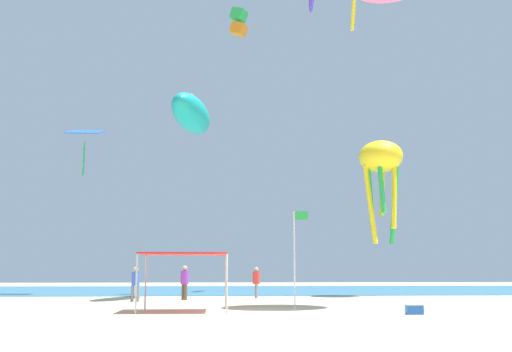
# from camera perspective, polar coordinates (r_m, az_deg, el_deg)

# --- Properties ---
(ground) EXTENTS (110.00, 110.00, 0.10)m
(ground) POSITION_cam_1_polar(r_m,az_deg,el_deg) (21.67, -0.10, -13.28)
(ground) COLOR beige
(ocean_strip) EXTENTS (110.00, 22.90, 0.03)m
(ocean_strip) POSITION_cam_1_polar(r_m,az_deg,el_deg) (47.57, -2.07, -10.93)
(ocean_strip) COLOR teal
(ocean_strip) RESTS_ON ground
(canopy_tent) EXTENTS (3.28, 2.79, 2.18)m
(canopy_tent) POSITION_cam_1_polar(r_m,az_deg,el_deg) (22.94, -6.93, -7.67)
(canopy_tent) COLOR #B2B2B7
(canopy_tent) RESTS_ON ground
(person_near_tent) EXTENTS (0.42, 0.43, 1.78)m
(person_near_tent) POSITION_cam_1_polar(r_m,az_deg,el_deg) (31.66, -6.91, -9.92)
(person_near_tent) COLOR brown
(person_near_tent) RESTS_ON ground
(person_leftmost) EXTENTS (0.41, 0.46, 1.72)m
(person_leftmost) POSITION_cam_1_polar(r_m,az_deg,el_deg) (33.49, 0.02, -10.00)
(person_leftmost) COLOR slate
(person_leftmost) RESTS_ON ground
(person_central) EXTENTS (0.45, 0.40, 1.70)m
(person_central) POSITION_cam_1_polar(r_m,az_deg,el_deg) (30.42, -11.55, -9.93)
(person_central) COLOR slate
(person_central) RESTS_ON ground
(banner_flag) EXTENTS (0.61, 0.06, 3.93)m
(banner_flag) POSITION_cam_1_polar(r_m,az_deg,el_deg) (24.18, 3.88, -7.14)
(banner_flag) COLOR silver
(banner_flag) RESTS_ON ground
(cooler_box) EXTENTS (0.57, 0.37, 0.35)m
(cooler_box) POSITION_cam_1_polar(r_m,az_deg,el_deg) (21.94, 15.05, -12.34)
(cooler_box) COLOR blue
(cooler_box) RESTS_ON ground
(kite_inflatable_teal) EXTENTS (3.05, 6.49, 2.37)m
(kite_inflatable_teal) POSITION_cam_1_polar(r_m,az_deg,el_deg) (34.59, -6.24, 5.99)
(kite_inflatable_teal) COLOR teal
(kite_box_green) EXTENTS (1.37, 1.29, 2.09)m
(kite_box_green) POSITION_cam_1_polar(r_m,az_deg,el_deg) (42.54, -1.68, 14.64)
(kite_box_green) COLOR green
(kite_diamond_blue) EXTENTS (2.25, 2.16, 3.40)m
(kite_diamond_blue) POSITION_cam_1_polar(r_m,az_deg,el_deg) (41.19, -16.20, 3.90)
(kite_diamond_blue) COLOR blue
(kite_octopus_yellow) EXTENTS (3.36, 3.36, 6.39)m
(kite_octopus_yellow) POSITION_cam_1_polar(r_m,az_deg,el_deg) (37.30, 11.98, 1.35)
(kite_octopus_yellow) COLOR yellow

